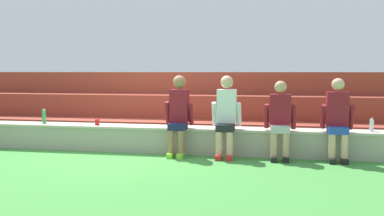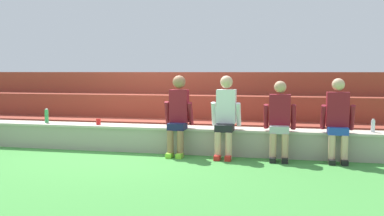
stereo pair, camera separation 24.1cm
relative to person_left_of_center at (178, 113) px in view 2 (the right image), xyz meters
name	(u,v)px [view 2 (the right image)]	position (x,y,z in m)	size (l,w,h in m)	color
ground_plane	(129,152)	(-0.94, 0.03, -0.74)	(80.00, 80.00, 0.00)	#428E3D
stone_seating_wall	(133,137)	(-0.94, 0.26, -0.49)	(9.12, 0.51, 0.47)	#A8A08E
brick_bleachers	(158,112)	(-0.94, 1.87, -0.18)	(11.11, 2.02, 1.45)	brown
person_left_of_center	(178,113)	(0.00, 0.00, 0.00)	(0.50, 0.54, 1.40)	#996B4C
person_center	(225,114)	(0.83, 0.03, -0.01)	(0.51, 0.60, 1.39)	#DBAD89
person_right_of_center	(280,118)	(1.74, 0.00, -0.05)	(0.53, 0.52, 1.31)	tan
person_far_right	(338,118)	(2.65, 0.01, -0.03)	(0.53, 0.47, 1.36)	#DBAD89
water_bottle_near_right	(47,116)	(-2.73, 0.29, -0.14)	(0.07, 0.07, 0.28)	green
water_bottle_near_left	(373,126)	(3.25, 0.29, -0.17)	(0.06, 0.06, 0.22)	silver
plastic_cup_left_end	(98,122)	(-1.60, 0.21, -0.22)	(0.08, 0.08, 0.11)	red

